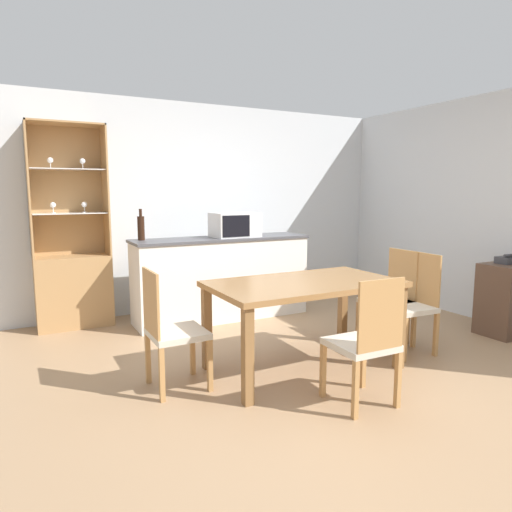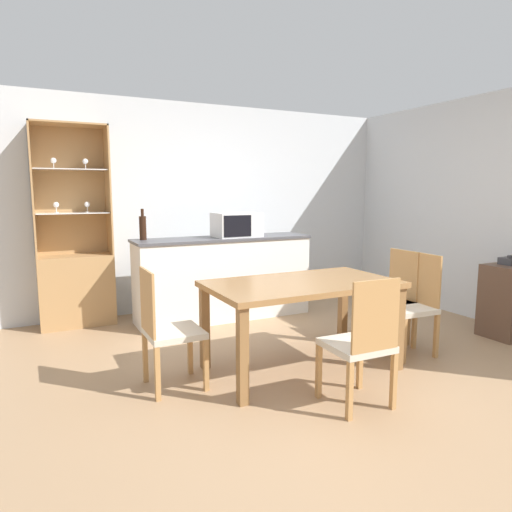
{
  "view_description": "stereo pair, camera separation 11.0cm",
  "coord_description": "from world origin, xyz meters",
  "px_view_note": "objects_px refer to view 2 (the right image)",
  "views": [
    {
      "loc": [
        -2.14,
        -2.84,
        1.48
      ],
      "look_at": [
        -0.05,
        1.08,
        0.84
      ],
      "focal_mm": 32.0,
      "sensor_mm": 36.0,
      "label": 1
    },
    {
      "loc": [
        -2.04,
        -2.89,
        1.48
      ],
      "look_at": [
        -0.05,
        1.08,
        0.84
      ],
      "focal_mm": 32.0,
      "sensor_mm": 36.0,
      "label": 2
    }
  ],
  "objects_px": {
    "display_cabinet": "(76,272)",
    "telephone": "(510,261)",
    "dining_table": "(302,292)",
    "dining_chair_side_left_far": "(168,330)",
    "side_cabinet": "(510,301)",
    "dining_chair_side_right_far": "(391,299)",
    "dining_chair_head_near": "(361,343)",
    "microwave": "(237,225)",
    "dining_chair_side_right_near": "(411,305)",
    "wine_bottle": "(143,227)"
  },
  "relations": [
    {
      "from": "wine_bottle",
      "to": "side_cabinet",
      "type": "xyz_separation_m",
      "value": [
        3.23,
        -2.07,
        -0.72
      ]
    },
    {
      "from": "display_cabinet",
      "to": "telephone",
      "type": "xyz_separation_m",
      "value": [
        3.91,
        -2.39,
        0.18
      ]
    },
    {
      "from": "dining_chair_side_right_near",
      "to": "microwave",
      "type": "height_order",
      "value": "microwave"
    },
    {
      "from": "side_cabinet",
      "to": "dining_chair_head_near",
      "type": "bearing_deg",
      "value": -167.16
    },
    {
      "from": "dining_table",
      "to": "microwave",
      "type": "distance_m",
      "value": 1.78
    },
    {
      "from": "dining_chair_side_right_far",
      "to": "dining_chair_head_near",
      "type": "bearing_deg",
      "value": 130.12
    },
    {
      "from": "side_cabinet",
      "to": "dining_chair_side_left_far",
      "type": "bearing_deg",
      "value": 174.27
    },
    {
      "from": "dining_table",
      "to": "wine_bottle",
      "type": "distance_m",
      "value": 2.09
    },
    {
      "from": "dining_chair_side_right_near",
      "to": "microwave",
      "type": "distance_m",
      "value": 2.16
    },
    {
      "from": "dining_table",
      "to": "dining_chair_side_right_far",
      "type": "relative_size",
      "value": 1.68
    },
    {
      "from": "dining_chair_head_near",
      "to": "dining_chair_side_left_far",
      "type": "relative_size",
      "value": 1.0
    },
    {
      "from": "dining_table",
      "to": "dining_chair_side_right_near",
      "type": "relative_size",
      "value": 1.68
    },
    {
      "from": "dining_table",
      "to": "microwave",
      "type": "relative_size",
      "value": 2.99
    },
    {
      "from": "dining_table",
      "to": "dining_chair_head_near",
      "type": "distance_m",
      "value": 0.78
    },
    {
      "from": "dining_table",
      "to": "display_cabinet",
      "type": "bearing_deg",
      "value": 124.92
    },
    {
      "from": "dining_chair_head_near",
      "to": "microwave",
      "type": "bearing_deg",
      "value": 87.16
    },
    {
      "from": "dining_chair_side_right_near",
      "to": "side_cabinet",
      "type": "height_order",
      "value": "dining_chair_side_right_near"
    },
    {
      "from": "side_cabinet",
      "to": "microwave",
      "type": "bearing_deg",
      "value": 138.38
    },
    {
      "from": "display_cabinet",
      "to": "telephone",
      "type": "bearing_deg",
      "value": -31.46
    },
    {
      "from": "display_cabinet",
      "to": "side_cabinet",
      "type": "distance_m",
      "value": 4.6
    },
    {
      "from": "dining_table",
      "to": "telephone",
      "type": "distance_m",
      "value": 2.38
    },
    {
      "from": "dining_chair_side_right_far",
      "to": "telephone",
      "type": "xyz_separation_m",
      "value": [
        1.27,
        -0.31,
        0.33
      ]
    },
    {
      "from": "dining_chair_side_right_far",
      "to": "side_cabinet",
      "type": "relative_size",
      "value": 1.24
    },
    {
      "from": "side_cabinet",
      "to": "dining_chair_side_right_near",
      "type": "bearing_deg",
      "value": 176.26
    },
    {
      "from": "dining_chair_side_right_far",
      "to": "wine_bottle",
      "type": "relative_size",
      "value": 2.71
    },
    {
      "from": "telephone",
      "to": "side_cabinet",
      "type": "bearing_deg",
      "value": -94.55
    },
    {
      "from": "display_cabinet",
      "to": "side_cabinet",
      "type": "bearing_deg",
      "value": -31.82
    },
    {
      "from": "dining_chair_head_near",
      "to": "dining_chair_side_right_near",
      "type": "xyz_separation_m",
      "value": [
        1.09,
        0.62,
        0.0
      ]
    },
    {
      "from": "display_cabinet",
      "to": "side_cabinet",
      "type": "height_order",
      "value": "display_cabinet"
    },
    {
      "from": "dining_chair_side_left_far",
      "to": "microwave",
      "type": "xyz_separation_m",
      "value": [
        1.28,
        1.59,
        0.64
      ]
    },
    {
      "from": "display_cabinet",
      "to": "telephone",
      "type": "relative_size",
      "value": 11.77
    },
    {
      "from": "dining_chair_side_right_near",
      "to": "display_cabinet",
      "type": "bearing_deg",
      "value": 52.0
    },
    {
      "from": "display_cabinet",
      "to": "dining_chair_side_right_far",
      "type": "relative_size",
      "value": 2.38
    },
    {
      "from": "dining_table",
      "to": "dining_chair_side_left_far",
      "type": "relative_size",
      "value": 1.68
    },
    {
      "from": "dining_chair_head_near",
      "to": "dining_chair_side_left_far",
      "type": "distance_m",
      "value": 1.41
    },
    {
      "from": "telephone",
      "to": "dining_chair_side_left_far",
      "type": "bearing_deg",
      "value": 174.8
    },
    {
      "from": "dining_chair_head_near",
      "to": "side_cabinet",
      "type": "height_order",
      "value": "dining_chair_head_near"
    },
    {
      "from": "microwave",
      "to": "dining_chair_side_right_far",
      "type": "bearing_deg",
      "value": -60.28
    },
    {
      "from": "dining_table",
      "to": "dining_chair_side_right_far",
      "type": "distance_m",
      "value": 1.12
    },
    {
      "from": "dining_chair_head_near",
      "to": "wine_bottle",
      "type": "height_order",
      "value": "wine_bottle"
    },
    {
      "from": "dining_chair_side_left_far",
      "to": "microwave",
      "type": "distance_m",
      "value": 2.14
    },
    {
      "from": "display_cabinet",
      "to": "telephone",
      "type": "height_order",
      "value": "display_cabinet"
    },
    {
      "from": "dining_chair_head_near",
      "to": "dining_chair_side_right_near",
      "type": "distance_m",
      "value": 1.26
    },
    {
      "from": "wine_bottle",
      "to": "dining_chair_side_right_near",
      "type": "bearing_deg",
      "value": -45.41
    },
    {
      "from": "dining_chair_head_near",
      "to": "side_cabinet",
      "type": "distance_m",
      "value": 2.43
    },
    {
      "from": "dining_chair_side_right_far",
      "to": "display_cabinet",
      "type": "bearing_deg",
      "value": 52.9
    },
    {
      "from": "dining_chair_side_left_far",
      "to": "wine_bottle",
      "type": "height_order",
      "value": "wine_bottle"
    },
    {
      "from": "dining_chair_side_left_far",
      "to": "dining_chair_side_right_near",
      "type": "height_order",
      "value": "same"
    },
    {
      "from": "display_cabinet",
      "to": "dining_table",
      "type": "relative_size",
      "value": 1.41
    },
    {
      "from": "dining_chair_side_right_near",
      "to": "side_cabinet",
      "type": "relative_size",
      "value": 1.24
    }
  ]
}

